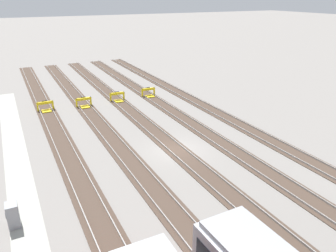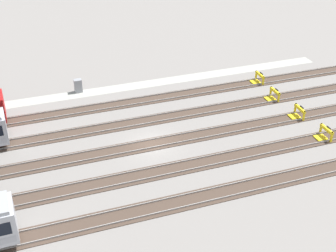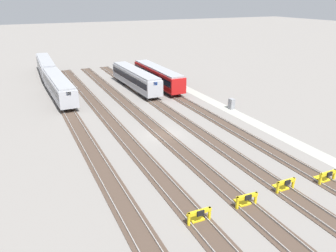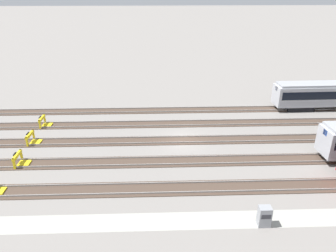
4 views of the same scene
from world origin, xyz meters
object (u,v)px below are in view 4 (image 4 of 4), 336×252
bumper_stop_near_inner_track (20,160)px  electrical_cabinet (264,216)px  bumper_stop_middle_track (33,139)px  bumper_stop_far_inner_track (44,122)px

bumper_stop_near_inner_track → electrical_cabinet: bearing=-24.1°
bumper_stop_middle_track → electrical_cabinet: size_ratio=1.26×
bumper_stop_middle_track → bumper_stop_far_inner_track: bearing=91.6°
bumper_stop_far_inner_track → electrical_cabinet: (21.48, -18.54, 0.29)m
bumper_stop_near_inner_track → bumper_stop_far_inner_track: bearing=93.1°
bumper_stop_middle_track → bumper_stop_far_inner_track: (-0.13, 4.59, 0.00)m
bumper_stop_far_inner_track → bumper_stop_middle_track: bearing=-88.4°
bumper_stop_middle_track → bumper_stop_far_inner_track: same height
bumper_stop_middle_track → bumper_stop_near_inner_track: bearing=-85.3°
bumper_stop_near_inner_track → bumper_stop_middle_track: 4.59m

